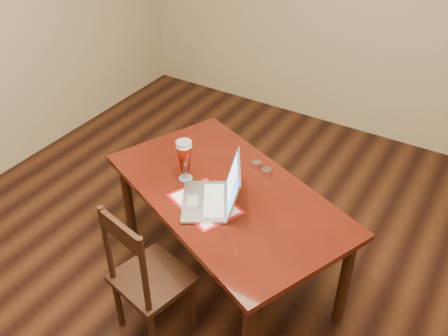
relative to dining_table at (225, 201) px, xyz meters
The scene contains 4 objects.
ground 0.69m from the dining_table, 77.67° to the right, with size 5.00×5.00×0.00m, color black.
room_shell 1.17m from the dining_table, 77.67° to the right, with size 4.51×5.01×2.71m.
dining_table is the anchor object (origin of this frame).
dining_chair 0.63m from the dining_table, 103.92° to the right, with size 0.46×0.44×0.91m.
Camera 1 is at (1.12, -1.65, 2.50)m, focal length 40.00 mm.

